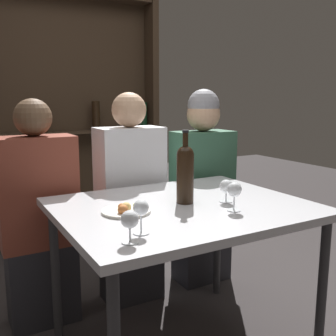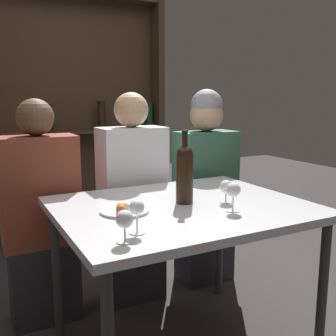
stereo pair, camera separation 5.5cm
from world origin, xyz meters
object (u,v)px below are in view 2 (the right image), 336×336
wine_glass_3 (233,191)px  food_plate_0 (124,210)px  seated_person_right (205,189)px  seated_person_left (41,220)px  wine_glass_0 (125,220)px  wine_glass_1 (137,209)px  wine_bottle (185,172)px  seated_person_center (133,204)px  wine_glass_2 (226,187)px

wine_glass_3 → food_plate_0: 0.48m
seated_person_right → seated_person_left: bearing=180.0°
wine_glass_0 → wine_glass_1: (0.07, 0.06, 0.01)m
wine_bottle → seated_person_center: seated_person_center is taller
wine_glass_1 → seated_person_center: bearing=68.4°
wine_glass_0 → wine_glass_1: bearing=41.1°
seated_person_right → wine_glass_3: bearing=-115.8°
wine_glass_0 → seated_person_right: 1.35m
wine_glass_1 → food_plate_0: wine_glass_1 is taller
seated_person_left → wine_glass_3: bearing=-50.6°
wine_bottle → seated_person_left: bearing=132.8°
food_plate_0 → seated_person_right: 1.03m
wine_glass_2 → seated_person_right: (0.34, 0.68, -0.19)m
wine_glass_0 → wine_glass_3: size_ratio=0.89×
wine_glass_3 → seated_person_right: size_ratio=0.10×
wine_glass_0 → seated_person_right: seated_person_right is taller
wine_glass_0 → wine_glass_2: 0.67m
wine_glass_2 → food_plate_0: bearing=171.7°
wine_glass_0 → wine_glass_1: 0.10m
food_plate_0 → seated_person_right: size_ratio=0.16×
food_plate_0 → seated_person_left: bearing=112.0°
wine_glass_3 → seated_person_right: 0.93m
wine_glass_3 → seated_person_center: size_ratio=0.10×
wine_bottle → seated_person_left: seated_person_left is taller
seated_person_left → wine_glass_2: bearing=-43.1°
food_plate_0 → seated_person_left: (-0.25, 0.61, -0.18)m
wine_bottle → wine_glass_3: (0.12, -0.22, -0.06)m
wine_glass_3 → wine_glass_2: bearing=65.8°
wine_bottle → seated_person_left: size_ratio=0.28×
wine_bottle → wine_glass_2: bearing=-25.5°
wine_glass_3 → seated_person_left: bearing=129.4°
wine_glass_1 → wine_glass_0: bearing=-138.9°
wine_glass_0 → seated_person_left: size_ratio=0.09×
seated_person_left → seated_person_center: 0.54m
wine_bottle → wine_glass_1: bearing=-142.2°
wine_glass_0 → seated_person_right: bearing=44.9°
wine_glass_0 → seated_person_left: (-0.12, 0.95, -0.25)m
wine_bottle → wine_glass_2: 0.21m
wine_glass_3 → seated_person_center: bearing=99.1°
seated_person_center → seated_person_right: size_ratio=0.98×
seated_person_center → wine_glass_3: bearing=-80.9°
wine_bottle → food_plate_0: size_ratio=1.60×
wine_glass_1 → seated_person_left: size_ratio=0.10×
seated_person_center → seated_person_right: bearing=0.0°
seated_person_left → seated_person_right: size_ratio=0.96×
wine_bottle → seated_person_right: (0.51, 0.60, -0.26)m
seated_person_left → seated_person_center: bearing=-0.0°
seated_person_center → wine_glass_0: bearing=-114.1°
wine_glass_0 → food_plate_0: (0.13, 0.33, -0.07)m
wine_glass_2 → seated_person_center: size_ratio=0.09×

